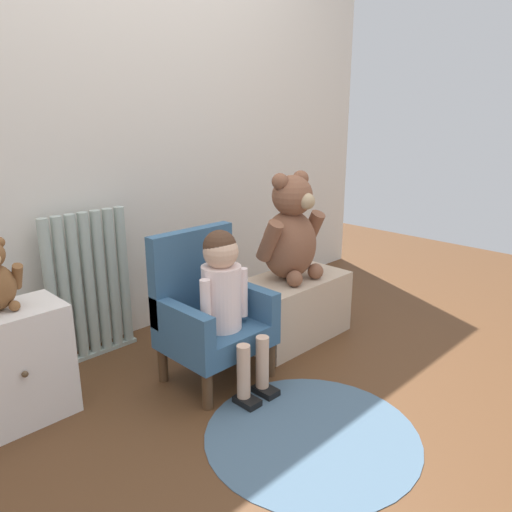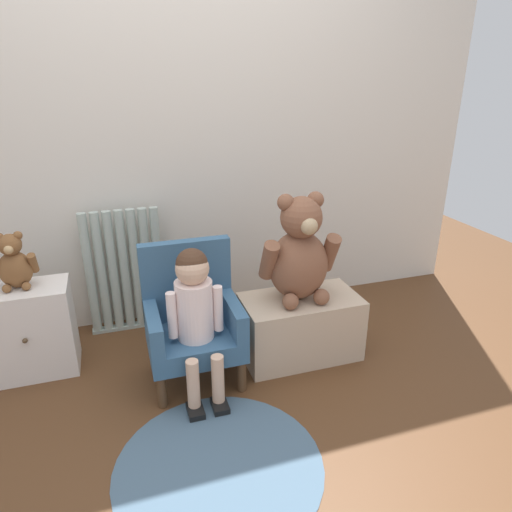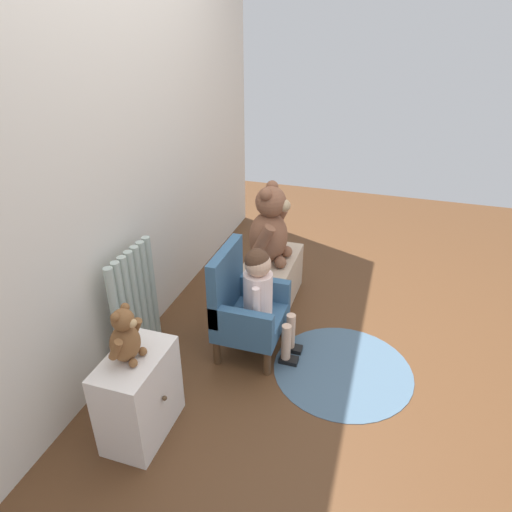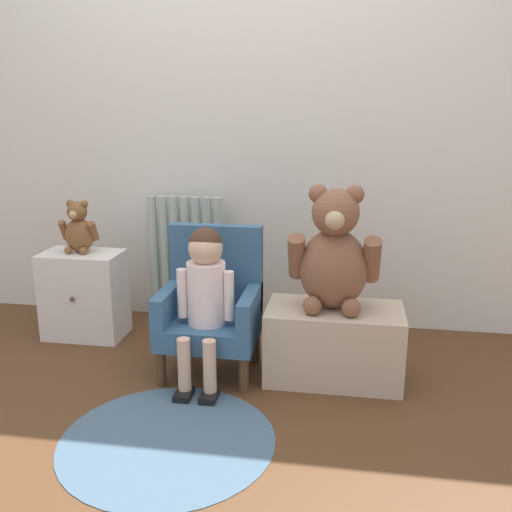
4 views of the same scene
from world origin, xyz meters
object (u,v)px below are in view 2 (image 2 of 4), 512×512
radiator (125,272)px  small_dresser (30,330)px  child_armchair (192,319)px  floor_rug (219,466)px  child_figure (195,303)px  low_bench (300,327)px  small_teddy_bear (14,264)px  large_teddy_bear (299,254)px

radiator → small_dresser: 0.57m
child_armchair → floor_rug: bearing=-92.4°
child_figure → floor_rug: bearing=-92.9°
low_bench → small_dresser: bearing=168.2°
radiator → child_armchair: bearing=-63.3°
small_teddy_bear → floor_rug: small_teddy_bear is taller
large_teddy_bear → small_teddy_bear: 1.34m
child_figure → small_teddy_bear: bearing=152.7°
low_bench → large_teddy_bear: (-0.01, 0.01, 0.41)m
large_teddy_bear → small_teddy_bear: size_ratio=2.00×
radiator → large_teddy_bear: (0.82, -0.55, 0.22)m
small_dresser → large_teddy_bear: bearing=-11.5°
low_bench → large_teddy_bear: bearing=140.3°
child_armchair → child_figure: size_ratio=0.96×
radiator → small_dresser: radiator is taller
child_figure → small_teddy_bear: size_ratio=2.55×
small_dresser → low_bench: size_ratio=0.76×
child_figure → low_bench: (0.56, 0.10, -0.28)m
child_armchair → large_teddy_bear: (0.55, 0.00, 0.27)m
small_dresser → small_teddy_bear: 0.35m
small_dresser → small_teddy_bear: bearing=117.4°
child_armchair → low_bench: 0.58m
child_figure → floor_rug: 0.67m
small_dresser → child_armchair: size_ratio=0.69×
floor_rug → child_figure: bearing=87.1°
small_teddy_bear → child_figure: bearing=-27.3°
small_teddy_bear → radiator: bearing=28.7°
child_armchair → low_bench: child_armchair is taller
radiator → large_teddy_bear: large_teddy_bear is taller
child_armchair → large_teddy_bear: 0.61m
small_dresser → large_teddy_bear: 1.37m
radiator → child_figure: 0.72m
low_bench → large_teddy_bear: 0.41m
low_bench → floor_rug: 0.86m
small_dresser → child_armchair: child_armchair is taller
radiator → child_armchair: radiator is taller
large_teddy_bear → floor_rug: (-0.57, -0.62, -0.57)m
small_dresser → large_teddy_bear: large_teddy_bear is taller
radiator → small_teddy_bear: 0.60m
child_figure → floor_rug: (-0.03, -0.50, -0.44)m
small_dresser → low_bench: bearing=-11.8°
radiator → low_bench: size_ratio=1.19×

